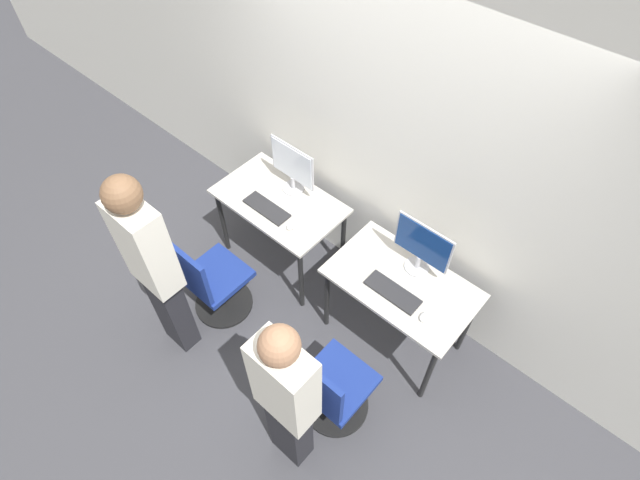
% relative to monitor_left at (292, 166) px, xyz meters
% --- Properties ---
extents(ground_plane, '(20.00, 20.00, 0.00)m').
position_rel_monitor_left_xyz_m(ground_plane, '(0.60, -0.48, -0.99)').
color(ground_plane, '#3D3D42').
extents(wall_back, '(12.00, 0.05, 2.80)m').
position_rel_monitor_left_xyz_m(wall_back, '(0.60, 0.26, 0.41)').
color(wall_back, silver).
rests_on(wall_back, ground_plane).
extents(desk_left, '(1.03, 0.62, 0.75)m').
position_rel_monitor_left_xyz_m(desk_left, '(0.00, -0.17, -0.33)').
color(desk_left, '#BCB7AD').
rests_on(desk_left, ground_plane).
extents(monitor_left, '(0.43, 0.18, 0.44)m').
position_rel_monitor_left_xyz_m(monitor_left, '(0.00, 0.00, 0.00)').
color(monitor_left, '#B2B2B7').
rests_on(monitor_left, desk_left).
extents(keyboard_left, '(0.40, 0.14, 0.02)m').
position_rel_monitor_left_xyz_m(keyboard_left, '(0.00, -0.31, -0.23)').
color(keyboard_left, '#262628').
rests_on(keyboard_left, desk_left).
extents(mouse_left, '(0.06, 0.09, 0.03)m').
position_rel_monitor_left_xyz_m(mouse_left, '(0.27, -0.31, -0.22)').
color(mouse_left, silver).
rests_on(mouse_left, desk_left).
extents(office_chair_left, '(0.48, 0.48, 0.89)m').
position_rel_monitor_left_xyz_m(office_chair_left, '(-0.03, -0.92, -0.63)').
color(office_chair_left, black).
rests_on(office_chair_left, ground_plane).
extents(person_left, '(0.36, 0.23, 1.75)m').
position_rel_monitor_left_xyz_m(person_left, '(-0.05, -1.29, -0.02)').
color(person_left, '#232328').
rests_on(person_left, ground_plane).
extents(desk_right, '(1.03, 0.62, 0.75)m').
position_rel_monitor_left_xyz_m(desk_right, '(1.20, -0.17, -0.33)').
color(desk_right, '#BCB7AD').
rests_on(desk_right, ground_plane).
extents(monitor_right, '(0.43, 0.18, 0.44)m').
position_rel_monitor_left_xyz_m(monitor_right, '(1.20, 0.00, 0.00)').
color(monitor_right, '#B2B2B7').
rests_on(monitor_right, desk_right).
extents(keyboard_right, '(0.40, 0.14, 0.02)m').
position_rel_monitor_left_xyz_m(keyboard_right, '(1.20, -0.29, -0.23)').
color(keyboard_right, '#262628').
rests_on(keyboard_right, desk_right).
extents(mouse_right, '(0.06, 0.09, 0.03)m').
position_rel_monitor_left_xyz_m(mouse_right, '(1.47, -0.31, -0.22)').
color(mouse_right, silver).
rests_on(mouse_right, desk_right).
extents(office_chair_right, '(0.48, 0.48, 0.89)m').
position_rel_monitor_left_xyz_m(office_chair_right, '(1.24, -0.96, -0.63)').
color(office_chair_right, black).
rests_on(office_chair_right, ground_plane).
extents(person_right, '(0.36, 0.21, 1.61)m').
position_rel_monitor_left_xyz_m(person_right, '(1.20, -1.33, -0.11)').
color(person_right, '#232328').
rests_on(person_right, ground_plane).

